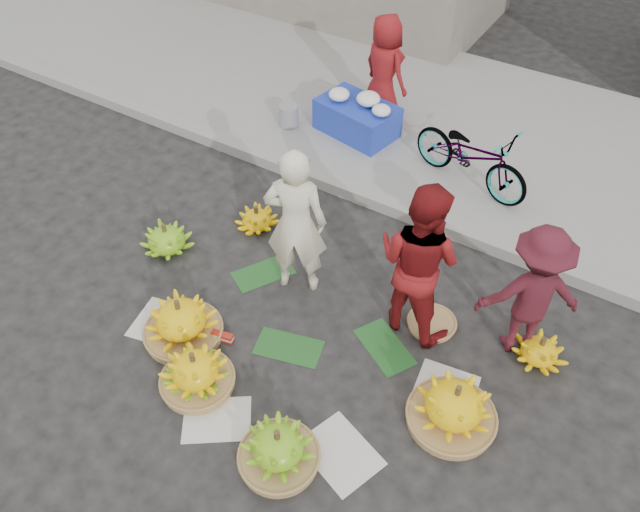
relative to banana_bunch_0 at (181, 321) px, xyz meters
The scene contains 22 objects.
ground 1.26m from the banana_bunch_0, 30.12° to the left, with size 80.00×80.00×0.00m, color black.
curb 3.02m from the banana_bunch_0, 69.21° to the left, with size 40.00×0.25×0.15m, color gray.
sidewalk 5.04m from the banana_bunch_0, 77.72° to the left, with size 40.00×4.00×0.12m, color gray.
newspaper_scatter 1.11m from the banana_bunch_0, ahead, with size 3.20×1.80×0.00m, color silver, non-canonical shape.
banana_leaves 1.29m from the banana_bunch_0, 40.22° to the left, with size 2.00×1.00×0.00m, color #18491C, non-canonical shape.
banana_bunch_0 is the anchor object (origin of this frame).
banana_bunch_1 0.59m from the banana_bunch_0, 37.62° to the right, with size 0.57×0.57×0.35m.
banana_bunch_2 0.62m from the banana_bunch_0, 37.42° to the right, with size 0.71×0.71×0.46m.
banana_bunch_3 1.68m from the banana_bunch_0, 21.22° to the right, with size 0.73×0.73×0.46m.
banana_bunch_4 2.69m from the banana_bunch_0, 10.84° to the left, with size 0.90×0.90×0.52m.
banana_bunch_5 3.46m from the banana_bunch_0, 26.98° to the left, with size 0.52×0.52×0.31m.
banana_bunch_6 1.30m from the banana_bunch_0, 138.34° to the left, with size 0.67×0.67×0.37m.
banana_bunch_7 1.74m from the banana_bunch_0, 100.92° to the left, with size 0.60×0.60×0.31m.
basket_spare 2.50m from the banana_bunch_0, 34.67° to the left, with size 0.48×0.48×0.06m, color olive.
incense_stack 0.43m from the banana_bunch_0, 23.25° to the left, with size 0.22×0.07×0.09m, color #AF1F12.
vendor_cream 1.47m from the banana_bunch_0, 64.65° to the left, with size 0.63×0.41×1.71m, color #EFEAC9.
vendor_red 2.36m from the banana_bunch_0, 36.34° to the left, with size 0.84×0.66×1.73m, color maroon.
man_striped 3.32m from the banana_bunch_0, 29.97° to the left, with size 0.95×0.55×1.47m, color maroon.
flower_table 3.93m from the banana_bunch_0, 93.35° to the left, with size 1.16×0.85×0.61m.
grey_bucket 3.75m from the banana_bunch_0, 107.43° to the left, with size 0.27×0.27×0.30m, color gray.
flower_vendor 4.47m from the banana_bunch_0, 91.56° to the left, with size 0.73×0.47×1.49m, color maroon.
bicycle 3.95m from the banana_bunch_0, 67.74° to the left, with size 1.61×0.56×0.85m, color gray.
Camera 1 is at (2.12, -3.22, 4.92)m, focal length 35.00 mm.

